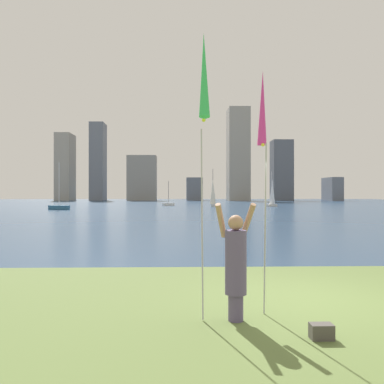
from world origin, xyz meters
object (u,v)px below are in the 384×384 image
object	(u,v)px
sailboat_1	(59,207)
sailboat_5	(272,194)
sailboat_3	(213,193)
bag	(322,331)
kite_flag_left	(204,82)
person	(236,263)
kite_flag_right	(262,114)
sailboat_4	(169,204)

from	to	relation	value
sailboat_1	sailboat_5	distance (m)	29.97
sailboat_3	bag	bearing A→B (deg)	-92.96
sailboat_1	sailboat_5	world-z (taller)	sailboat_1
kite_flag_left	person	bearing A→B (deg)	31.17
sailboat_3	sailboat_1	bearing A→B (deg)	-151.31
kite_flag_right	sailboat_3	distance (m)	50.27
sailboat_1	kite_flag_right	bearing A→B (deg)	-68.26
bag	sailboat_1	xyz separation A→B (m)	(-16.39, 40.96, 0.27)
sailboat_3	sailboat_4	distance (m)	8.08
person	sailboat_5	world-z (taller)	sailboat_5
person	bag	size ratio (longest dim) A/B	5.98
sailboat_3	kite_flag_left	bearing A→B (deg)	-94.76
sailboat_3	sailboat_5	size ratio (longest dim) A/B	1.08
sailboat_4	sailboat_5	size ratio (longest dim) A/B	0.75
person	kite_flag_left	bearing A→B (deg)	-134.00
bag	sailboat_4	distance (m)	55.83
person	sailboat_3	world-z (taller)	sailboat_3
person	kite_flag_left	distance (m)	2.81
person	kite_flag_right	world-z (taller)	kite_flag_right
person	sailboat_5	distance (m)	52.59
person	sailboat_5	xyz separation A→B (m)	(12.55, 51.06, 1.01)
bag	sailboat_3	world-z (taller)	sailboat_3
sailboat_3	person	bearing A→B (deg)	-94.21
sailboat_4	sailboat_1	bearing A→B (deg)	-130.13
sailboat_4	sailboat_3	bearing A→B (deg)	-32.98
kite_flag_left	sailboat_3	xyz separation A→B (m)	(4.24, 50.89, -1.70)
kite_flag_right	bag	distance (m)	3.51
person	sailboat_3	xyz separation A→B (m)	(3.72, 50.58, 1.05)
person	sailboat_1	xyz separation A→B (m)	(-15.32, 40.16, -0.54)
kite_flag_right	sailboat_5	distance (m)	52.05
kite_flag_left	kite_flag_right	distance (m)	1.31
sailboat_1	sailboat_5	xyz separation A→B (m)	(27.87, 10.90, 1.54)
sailboat_3	sailboat_4	size ratio (longest dim) A/B	1.43
sailboat_4	person	bearing A→B (deg)	-86.97
sailboat_3	kite_flag_right	bearing A→B (deg)	-93.66
sailboat_4	bag	bearing A→B (deg)	-85.91
person	sailboat_4	bearing A→B (deg)	107.86
person	sailboat_5	size ratio (longest dim) A/B	0.36
sailboat_3	sailboat_5	xyz separation A→B (m)	(8.83, 0.48, -0.04)
person	sailboat_1	size ratio (longest dim) A/B	0.33
sailboat_3	sailboat_5	bearing A→B (deg)	3.10
bag	sailboat_4	world-z (taller)	sailboat_4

